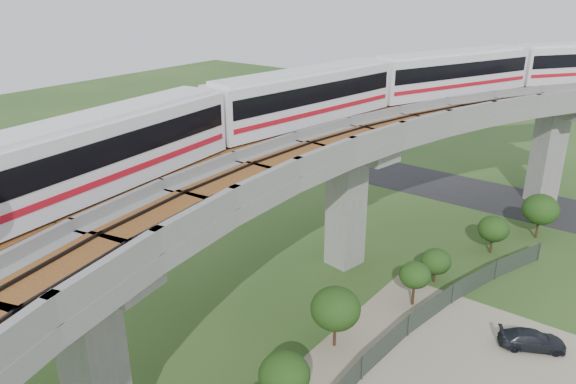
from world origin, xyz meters
name	(u,v)px	position (x,y,z in m)	size (l,w,h in m)	color
ground	(240,323)	(0.00, 0.00, 0.00)	(160.00, 160.00, 0.00)	#2C4D1F
asphalt_road	(440,185)	(0.00, 30.00, 0.01)	(60.00, 8.00, 0.03)	#232326
viaduct	(291,200)	(3.84, 0.00, 9.05)	(19.58, 73.98, 11.40)	#99968E
metro_train	(400,89)	(2.23, 14.87, 12.31)	(19.72, 59.34, 3.64)	white
fence	(384,378)	(9.75, 0.00, 0.75)	(3.87, 38.73, 1.50)	#2D382D
tree_0	(541,209)	(11.04, 23.28, 2.48)	(2.84, 2.84, 3.69)	#382314
tree_1	(494,229)	(8.99, 18.49, 1.99)	(2.29, 2.29, 2.97)	#382314
tree_2	(436,261)	(7.36, 11.77, 1.58)	(2.06, 2.06, 2.46)	#382314
tree_3	(415,275)	(7.44, 8.22, 2.16)	(1.98, 1.98, 3.01)	#382314
tree_4	(335,309)	(5.76, 1.58, 2.47)	(2.83, 2.83, 3.68)	#382314
tree_5	(284,375)	(6.49, -4.04, 1.97)	(2.53, 2.53, 3.05)	#382314
car_dark	(532,340)	(14.79, 8.17, 0.57)	(1.48, 3.64, 1.06)	black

